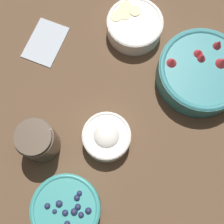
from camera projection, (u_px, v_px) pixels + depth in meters
The scene contains 7 objects.
ground_plane at pixel (112, 112), 0.81m from camera, with size 4.00×4.00×0.00m, color brown.
bowl_strawberries at pixel (201, 72), 0.80m from camera, with size 0.23×0.23×0.09m.
bowl_blueberries at pixel (66, 209), 0.72m from camera, with size 0.16×0.16×0.06m.
bowl_bananas at pixel (134, 25), 0.84m from camera, with size 0.15×0.15×0.05m.
bowl_cream at pixel (108, 137), 0.76m from camera, with size 0.12×0.12×0.06m.
jar_chocolate at pixel (38, 141), 0.74m from camera, with size 0.09×0.09×0.11m.
napkin at pixel (45, 42), 0.86m from camera, with size 0.14×0.11×0.01m.
Camera 1 is at (0.21, 0.04, 0.78)m, focal length 50.00 mm.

